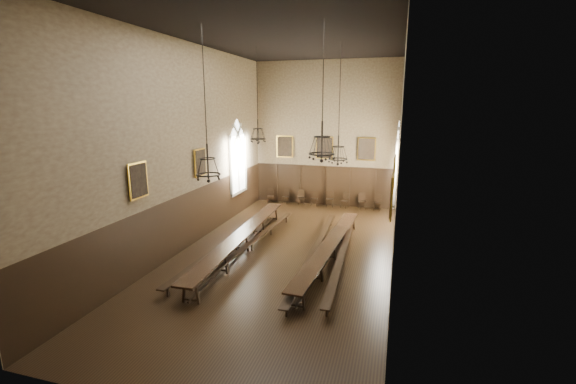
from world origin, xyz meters
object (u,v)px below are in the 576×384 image
at_px(chair_1, 286,199).
at_px(chair_0, 270,198).
at_px(bench_right_outer, 343,253).
at_px(chair_7, 377,205).
at_px(chair_4, 330,202).
at_px(table_left, 242,242).
at_px(bench_left_inner, 252,245).
at_px(bench_right_inner, 315,252).
at_px(chandelier_back_right, 338,152).
at_px(chair_2, 301,200).
at_px(chair_6, 362,204).
at_px(chair_3, 314,201).
at_px(chandelier_front_left, 208,165).
at_px(chandelier_front_right, 322,146).
at_px(chandelier_back_left, 258,132).
at_px(chair_5, 345,203).
at_px(bench_left_outer, 229,243).
at_px(table_right, 330,251).

bearing_deg(chair_1, chair_0, -171.06).
relative_size(bench_right_outer, chair_7, 10.19).
bearing_deg(chair_0, chair_4, -12.26).
height_order(table_left, bench_left_inner, table_left).
relative_size(bench_right_inner, chandelier_back_right, 1.94).
bearing_deg(chair_2, chair_1, 161.87).
relative_size(bench_right_outer, chair_4, 9.83).
relative_size(bench_left_inner, chair_6, 9.87).
height_order(chair_4, chandelier_back_right, chandelier_back_right).
bearing_deg(chair_3, bench_left_inner, -102.17).
distance_m(bench_right_inner, chandelier_front_left, 5.79).
relative_size(chair_6, chandelier_back_right, 0.19).
bearing_deg(bench_right_inner, table_left, -179.72).
height_order(chair_0, chair_2, chair_2).
distance_m(chandelier_back_right, chandelier_front_right, 4.75).
xyz_separation_m(chair_0, chandelier_front_left, (1.42, -11.14, 3.93)).
height_order(chair_1, chandelier_front_right, chandelier_front_right).
bearing_deg(chair_1, chair_3, 9.22).
height_order(table_left, chandelier_back_left, chandelier_back_left).
bearing_deg(chair_5, chandelier_front_right, -67.10).
bearing_deg(chandelier_front_left, chair_2, 86.36).
distance_m(bench_right_outer, chair_0, 10.33).
bearing_deg(chair_5, bench_left_outer, -95.07).
bearing_deg(table_right, chandelier_front_right, -90.06).
bearing_deg(chandelier_front_left, chandelier_front_right, 6.40).
bearing_deg(bench_right_inner, chandelier_front_left, -144.13).
xyz_separation_m(table_left, chair_1, (-0.53, 8.62, -0.13)).
xyz_separation_m(bench_right_outer, chair_1, (-4.95, 8.36, -0.01)).
xyz_separation_m(bench_right_outer, chandelier_back_right, (-0.68, 2.40, 3.94)).
relative_size(bench_left_inner, chair_3, 10.14).
bearing_deg(table_left, chandelier_front_left, -94.19).
xyz_separation_m(chair_1, chair_5, (3.87, -0.04, 0.00)).
relative_size(bench_right_inner, chair_4, 10.06).
bearing_deg(bench_right_inner, chair_6, 82.47).
bearing_deg(table_right, chair_5, 93.73).
xyz_separation_m(chair_0, chandelier_back_right, (5.34, -5.99, 3.96)).
xyz_separation_m(chandelier_back_left, chandelier_front_left, (0.04, -5.31, -0.84)).
bearing_deg(table_right, chair_7, 80.23).
bearing_deg(bench_right_inner, chandelier_back_left, 141.36).
relative_size(chair_3, chandelier_back_right, 0.18).
distance_m(bench_right_inner, chandelier_back_right, 4.76).
height_order(table_left, chandelier_back_right, chandelier_back_right).
bearing_deg(chair_5, chandelier_back_right, -66.20).
bearing_deg(chandelier_back_right, bench_right_inner, -99.83).
height_order(chair_3, chandelier_front_left, chandelier_front_left).
height_order(table_left, chair_6, chair_6).
xyz_separation_m(bench_left_inner, chair_6, (4.02, 8.50, 0.02)).
xyz_separation_m(chair_3, chair_4, (1.00, 0.07, 0.02)).
xyz_separation_m(chair_7, chandelier_front_right, (-1.46, -10.62, 4.69)).
height_order(bench_left_inner, chandelier_front_left, chandelier_front_left).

